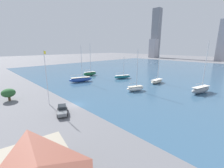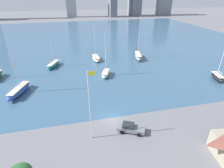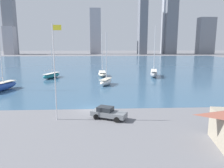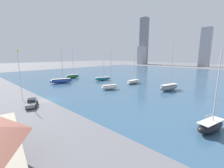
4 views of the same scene
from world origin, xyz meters
name	(u,v)px [view 1 (image 1 of 4)]	position (x,y,z in m)	size (l,w,h in m)	color
ground_plane	(76,105)	(0.00, 0.00, 0.00)	(500.00, 500.00, 0.00)	slate
harbor_water	(185,73)	(0.00, 70.00, 0.00)	(180.00, 140.00, 0.00)	#385B7A
flag_pole	(46,77)	(-4.67, -4.70, 7.18)	(1.24, 0.14, 13.35)	silver
yard_shrub	(8,93)	(-15.16, -11.29, 2.09)	(3.39, 3.39, 3.25)	#4C3823
sailboat_white	(135,88)	(2.88, 20.52, 0.96)	(4.22, 6.42, 13.44)	white
sailboat_teal	(122,77)	(-13.59, 32.37, 0.86)	(4.97, 8.08, 9.77)	#1E757F
sailboat_green	(90,73)	(-29.95, 25.91, 1.13)	(2.75, 7.42, 15.74)	#236B3D
sailboat_blue	(81,79)	(-21.07, 14.87, 1.05)	(5.21, 9.72, 14.82)	#284CA8
sailboat_gray	(201,89)	(18.50, 33.41, 1.17)	(4.17, 9.16, 15.96)	gray
sailboat_cream	(157,81)	(2.05, 35.58, 0.87)	(2.75, 7.51, 13.50)	beige
parked_pickup_gray	(62,110)	(2.62, -4.76, 0.88)	(5.42, 3.91, 1.76)	slate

